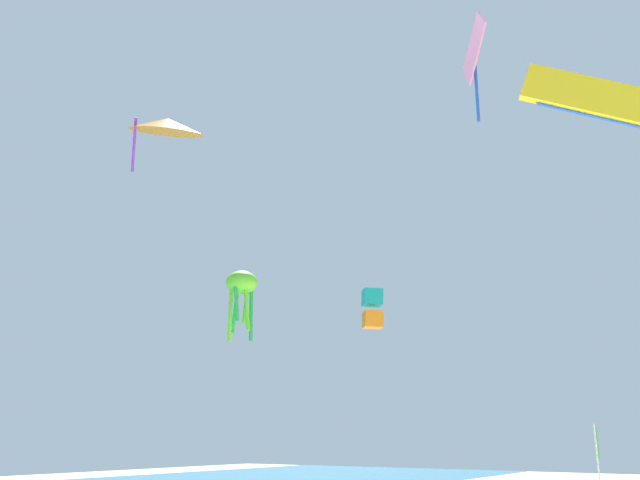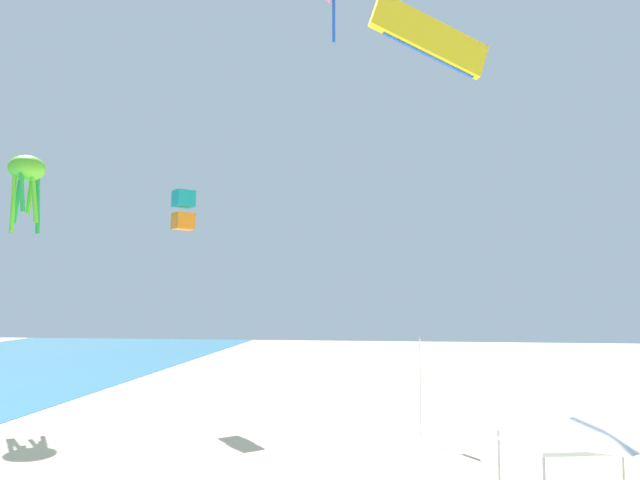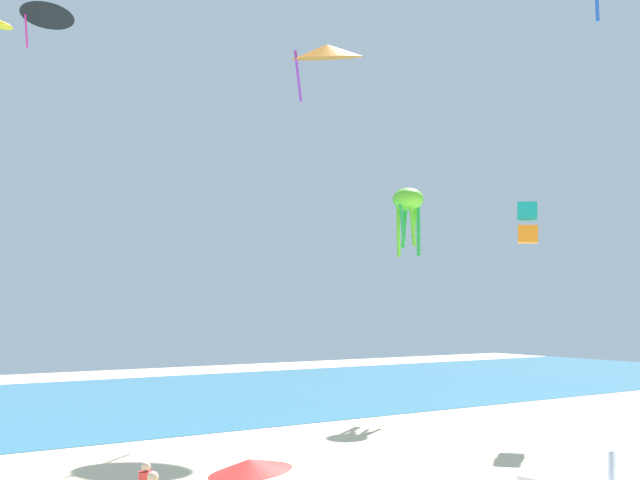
{
  "view_description": "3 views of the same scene",
  "coord_description": "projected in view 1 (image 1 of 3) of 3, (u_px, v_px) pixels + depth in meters",
  "views": [
    {
      "loc": [
        -17.05,
        -2.79,
        3.72
      ],
      "look_at": [
        1.84,
        9.71,
        10.08
      ],
      "focal_mm": 39.09,
      "sensor_mm": 36.0,
      "label": 1
    },
    {
      "loc": [
        -16.92,
        3.92,
        5.94
      ],
      "look_at": [
        1.84,
        6.25,
        7.48
      ],
      "focal_mm": 35.62,
      "sensor_mm": 36.0,
      "label": 2
    },
    {
      "loc": [
        -13.42,
        -9.39,
        5.7
      ],
      "look_at": [
        1.84,
        14.24,
        8.53
      ],
      "focal_mm": 39.77,
      "sensor_mm": 36.0,
      "label": 3
    }
  ],
  "objects": [
    {
      "name": "kite_delta_orange",
      "position": [
        167.0,
        125.0,
        42.51
      ],
      "size": [
        6.44,
        6.44,
        3.93
      ],
      "rotation": [
        0.0,
        0.0,
        5.56
      ],
      "color": "orange"
    },
    {
      "name": "kite_diamond_pink",
      "position": [
        474.0,
        52.0,
        30.65
      ],
      "size": [
        3.14,
        2.33,
        5.47
      ],
      "rotation": [
        0.0,
        0.0,
        0.79
      ],
      "color": "pink"
    },
    {
      "name": "banner_flag",
      "position": [
        599.0,
        473.0,
        23.93
      ],
      "size": [
        0.36,
        0.06,
        4.11
      ],
      "color": "silver",
      "rests_on": "ground"
    },
    {
      "name": "kite_octopus_lime",
      "position": [
        242.0,
        286.0,
        41.41
      ],
      "size": [
        1.88,
        1.88,
        4.18
      ],
      "rotation": [
        0.0,
        0.0,
        0.25
      ],
      "color": "#66D82D"
    },
    {
      "name": "kite_box_teal",
      "position": [
        372.0,
        309.0,
        37.17
      ],
      "size": [
        1.4,
        1.4,
        2.1
      ],
      "rotation": [
        0.0,
        0.0,
        3.88
      ],
      "color": "teal"
    },
    {
      "name": "kite_parafoil_yellow",
      "position": [
        592.0,
        98.0,
        29.68
      ],
      "size": [
        2.86,
        5.62,
        3.6
      ],
      "rotation": [
        0.0,
        0.0,
        5.11
      ],
      "color": "yellow"
    }
  ]
}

